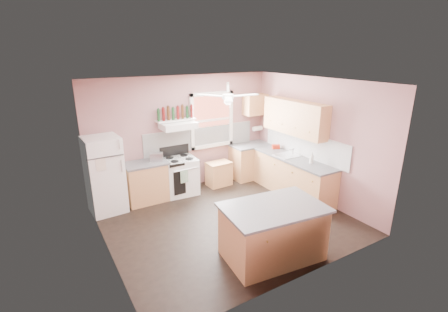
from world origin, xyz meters
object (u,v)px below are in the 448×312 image
toaster (156,157)px  island (273,233)px  stove (180,176)px  cart (219,174)px  refrigerator (105,175)px

toaster → island: (0.82, -3.05, -0.56)m
toaster → stove: (0.55, 0.00, -0.56)m
cart → refrigerator: bearing=177.5°
cart → island: size_ratio=0.39×
refrigerator → island: 3.61m
toaster → cart: toaster is taller
stove → island: 3.06m
refrigerator → island: (1.94, -3.02, -0.37)m
refrigerator → toaster: size_ratio=5.73×
island → refrigerator: bearing=128.9°
refrigerator → cart: refrigerator is taller
stove → refrigerator: bearing=-174.8°
toaster → cart: 1.71m
refrigerator → toaster: (1.12, 0.02, 0.19)m
refrigerator → toaster: bearing=-2.0°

